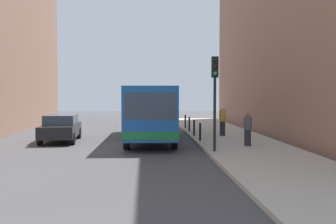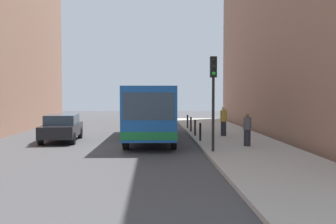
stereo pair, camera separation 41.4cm
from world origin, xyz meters
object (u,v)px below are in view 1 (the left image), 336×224
object	(u,v)px
bollard_near	(200,132)
bollard_farthest	(185,121)
bollard_mid	(194,128)
pedestrian_near_signal	(248,129)
bus	(151,110)
bollard_far	(189,124)
traffic_light	(215,85)
car_beside_bus	(61,127)
pedestrian_mid_sidewalk	(222,121)

from	to	relation	value
bollard_near	bollard_farthest	distance (m)	7.83
bollard_mid	pedestrian_near_signal	xyz separation A→B (m)	(2.00, -4.75, 0.32)
bus	bollard_far	xyz separation A→B (m)	(2.57, 3.29, -1.10)
bus	traffic_light	distance (m)	6.51
traffic_light	bollard_farthest	size ratio (longest dim) A/B	4.32
car_beside_bus	bollard_mid	world-z (taller)	car_beside_bus
traffic_light	pedestrian_near_signal	world-z (taller)	traffic_light
pedestrian_near_signal	pedestrian_mid_sidewalk	xyz separation A→B (m)	(-0.34, 4.56, 0.08)
bus	pedestrian_mid_sidewalk	bearing A→B (deg)	-172.33
bollard_near	bollard_mid	world-z (taller)	same
bollard_far	bollard_farthest	xyz separation A→B (m)	(0.00, 2.61, 0.00)
traffic_light	pedestrian_near_signal	size ratio (longest dim) A/B	2.57
bollard_mid	pedestrian_mid_sidewalk	xyz separation A→B (m)	(1.66, -0.20, 0.40)
traffic_light	pedestrian_mid_sidewalk	xyz separation A→B (m)	(1.56, 6.28, -1.98)
car_beside_bus	traffic_light	world-z (taller)	traffic_light
bollard_near	pedestrian_mid_sidewalk	xyz separation A→B (m)	(1.66, 2.42, 0.40)
bollard_far	bollard_near	bearing A→B (deg)	-90.00
bus	bollard_mid	xyz separation A→B (m)	(2.57, 0.68, -1.10)
bus	pedestrian_mid_sidewalk	world-z (taller)	bus
bollard_far	traffic_light	bearing A→B (deg)	-89.37
bollard_near	bollard_far	bearing A→B (deg)	90.00
bus	car_beside_bus	size ratio (longest dim) A/B	2.47
bus	bollard_farthest	size ratio (longest dim) A/B	11.65
car_beside_bus	traffic_light	size ratio (longest dim) A/B	1.10
traffic_light	bollard_near	size ratio (longest dim) A/B	4.32
traffic_light	pedestrian_mid_sidewalk	world-z (taller)	traffic_light
bollard_near	bollard_mid	bearing A→B (deg)	90.00
bus	bollard_mid	world-z (taller)	bus
traffic_light	pedestrian_mid_sidewalk	distance (m)	6.76
pedestrian_near_signal	pedestrian_mid_sidewalk	distance (m)	4.57
bollard_mid	bollard_farthest	xyz separation A→B (m)	(0.00, 5.22, 0.00)
bollard_near	bollard_farthest	world-z (taller)	same
bus	traffic_light	bearing A→B (deg)	115.97
bus	bollard_far	bearing A→B (deg)	-126.85
bollard_near	bollard_far	xyz separation A→B (m)	(0.00, 5.22, 0.00)
traffic_light	bollard_mid	bearing A→B (deg)	90.89
bus	bollard_far	size ratio (longest dim) A/B	11.65
bollard_near	pedestrian_mid_sidewalk	bearing A→B (deg)	55.47
bus	car_beside_bus	bearing A→B (deg)	8.31
traffic_light	bollard_near	distance (m)	4.54
car_beside_bus	bollard_farthest	size ratio (longest dim) A/B	4.73
bollard_mid	bus	bearing A→B (deg)	-165.28
bollard_mid	car_beside_bus	bearing A→B (deg)	-170.26
bollard_near	bollard_farthest	xyz separation A→B (m)	(0.00, 7.83, 0.00)
car_beside_bus	pedestrian_mid_sidewalk	world-z (taller)	pedestrian_mid_sidewalk
traffic_light	bollard_farthest	distance (m)	11.94
pedestrian_near_signal	pedestrian_mid_sidewalk	world-z (taller)	pedestrian_mid_sidewalk
bollard_near	traffic_light	bearing A→B (deg)	-88.52
bollard_far	bollard_farthest	size ratio (longest dim) A/B	1.00
bus	bollard_near	xyz separation A→B (m)	(2.57, -1.94, -1.10)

